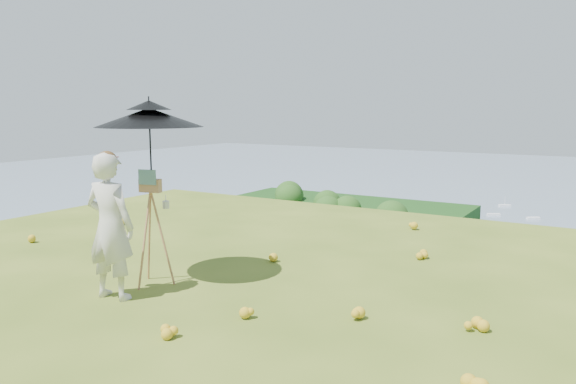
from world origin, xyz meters
The scene contains 9 objects.
ground centered at (0.00, 0.00, 0.00)m, with size 14.00×14.00×0.00m, color #49631C.
peninsula centered at (-75.00, 155.00, -29.00)m, with size 90.00×60.00×12.00m, color #0F350E, non-canonical shape.
slope_trees centered at (0.00, 35.00, -15.00)m, with size 110.00×50.00×6.00m, color #235419, non-canonical shape.
moored_boats centered at (-12.50, 161.00, -33.65)m, with size 140.00×140.00×0.70m, color white, non-canonical shape.
wildflowers centered at (0.00, 0.25, 0.06)m, with size 10.00×10.50×0.12m, color gold, non-canonical shape.
painter centered at (-1.63, 0.09, 0.84)m, with size 0.61×0.40×1.68m, color beige.
field_easel centered at (-1.59, 0.70, 0.72)m, with size 0.55×0.55×1.44m, color #9C6441, non-canonical shape.
sun_umbrella centered at (-1.59, 0.73, 1.74)m, with size 1.29×1.29×1.12m, color black, non-canonical shape.
painter_cap centered at (-1.63, 0.09, 1.63)m, with size 0.21×0.25×0.10m, color #CE7271, non-canonical shape.
Camera 1 is at (3.30, -4.19, 2.17)m, focal length 35.00 mm.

